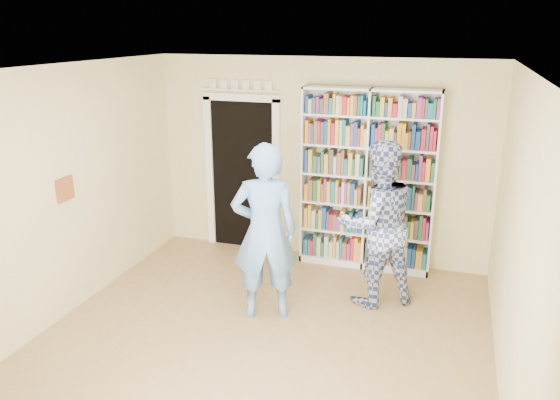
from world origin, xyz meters
The scene contains 11 objects.
floor centered at (0.00, 0.00, 0.00)m, with size 5.00×5.00×0.00m, color #977149.
ceiling centered at (0.00, 0.00, 2.70)m, with size 5.00×5.00×0.00m, color white.
wall_back centered at (0.00, 2.50, 1.35)m, with size 4.50×4.50×0.00m, color beige.
wall_left centered at (-2.25, 0.00, 1.35)m, with size 5.00×5.00×0.00m, color beige.
wall_right centered at (2.25, 0.00, 1.35)m, with size 5.00×5.00×0.00m, color beige.
bookshelf centered at (0.67, 2.34, 1.18)m, with size 1.71×0.32×2.34m.
doorway centered at (-1.10, 2.48, 1.18)m, with size 1.10×0.08×2.43m.
wall_art centered at (-2.23, 0.20, 1.40)m, with size 0.03×0.25×0.25m, color brown.
man_blue centered at (-0.15, 0.70, 0.97)m, with size 0.71×0.47×1.95m, color #699DE9.
man_plaid centered at (0.95, 1.37, 0.95)m, with size 0.93×0.72×1.90m, color navy.
paper_sheet centered at (1.10, 1.21, 0.94)m, with size 0.20×0.01×0.28m, color white.
Camera 1 is at (1.67, -4.40, 3.05)m, focal length 35.00 mm.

